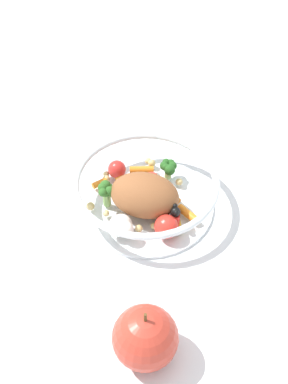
% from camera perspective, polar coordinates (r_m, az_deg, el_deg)
% --- Properties ---
extents(ground_plane, '(2.40, 2.40, 0.00)m').
position_cam_1_polar(ground_plane, '(0.80, -0.09, -0.87)').
color(ground_plane, white).
extents(food_container, '(0.21, 0.21, 0.07)m').
position_cam_1_polar(food_container, '(0.76, -0.10, -0.34)').
color(food_container, white).
rests_on(food_container, ground_plane).
extents(loose_apple, '(0.08, 0.08, 0.09)m').
position_cam_1_polar(loose_apple, '(0.63, 0.13, -14.96)').
color(loose_apple, '#BC3828').
rests_on(loose_apple, ground_plane).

